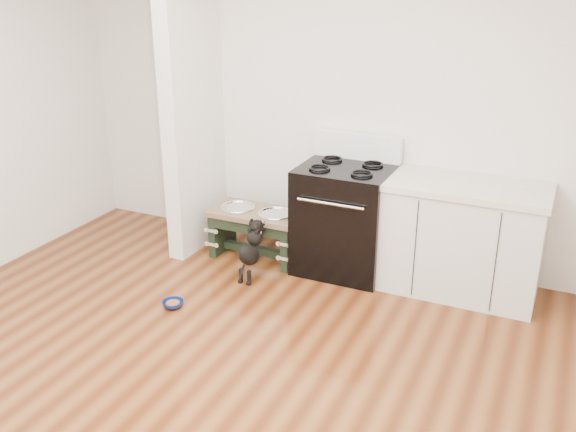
# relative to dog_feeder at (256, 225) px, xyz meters

# --- Properties ---
(ground) EXTENTS (5.00, 5.00, 0.00)m
(ground) POSITION_rel_dog_feeder_xyz_m (0.54, -2.04, -0.32)
(ground) COLOR #4B210D
(ground) RESTS_ON ground
(room_shell) EXTENTS (5.00, 5.00, 5.00)m
(room_shell) POSITION_rel_dog_feeder_xyz_m (0.54, -2.04, 1.30)
(room_shell) COLOR silver
(room_shell) RESTS_ON ground
(partition_wall) EXTENTS (0.15, 0.80, 2.70)m
(partition_wall) POSITION_rel_dog_feeder_xyz_m (-0.64, 0.06, 1.03)
(partition_wall) COLOR silver
(partition_wall) RESTS_ON ground
(oven_range) EXTENTS (0.76, 0.69, 1.14)m
(oven_range) POSITION_rel_dog_feeder_xyz_m (0.79, 0.12, 0.16)
(oven_range) COLOR black
(oven_range) RESTS_ON ground
(cabinet_run) EXTENTS (1.24, 0.64, 0.91)m
(cabinet_run) POSITION_rel_dog_feeder_xyz_m (1.77, 0.13, 0.14)
(cabinet_run) COLOR silver
(cabinet_run) RESTS_ON ground
(dog_feeder) EXTENTS (0.81, 0.43, 0.46)m
(dog_feeder) POSITION_rel_dog_feeder_xyz_m (0.00, 0.00, 0.00)
(dog_feeder) COLOR black
(dog_feeder) RESTS_ON ground
(puppy) EXTENTS (0.14, 0.42, 0.50)m
(puppy) POSITION_rel_dog_feeder_xyz_m (0.14, -0.37, -0.05)
(puppy) COLOR black
(puppy) RESTS_ON ground
(floor_bowl) EXTENTS (0.20, 0.20, 0.05)m
(floor_bowl) POSITION_rel_dog_feeder_xyz_m (-0.17, -1.08, -0.29)
(floor_bowl) COLOR #0C1B56
(floor_bowl) RESTS_ON ground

